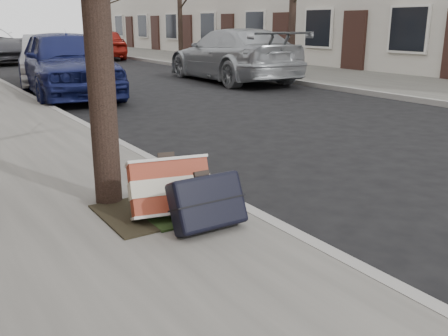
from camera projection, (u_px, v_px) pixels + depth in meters
ground at (417, 222)px, 4.41m from camera, size 120.00×120.00×0.00m
far_sidewalk at (228, 64)px, 20.55m from camera, size 4.00×70.00×0.12m
dirt_patch at (152, 211)px, 4.30m from camera, size 0.85×0.85×0.02m
suitcase_red at (170, 188)px, 4.15m from camera, size 0.72×0.50×0.51m
suitcase_navy at (207, 202)px, 3.88m from camera, size 0.59×0.35×0.46m
car_near_front at (67, 63)px, 11.68m from camera, size 2.25×4.78×1.58m
car_near_mid at (53, 60)px, 13.83m from camera, size 2.51×4.44×1.38m
car_far_front at (232, 55)px, 14.82m from camera, size 2.49×5.43×1.54m
car_far_back at (103, 44)px, 23.87m from camera, size 2.39×4.44×1.43m
tree_far_b at (180, 0)px, 21.90m from camera, size 0.21×0.21×5.06m
tree_far_c at (100, 11)px, 30.35m from camera, size 0.23×0.23×4.47m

